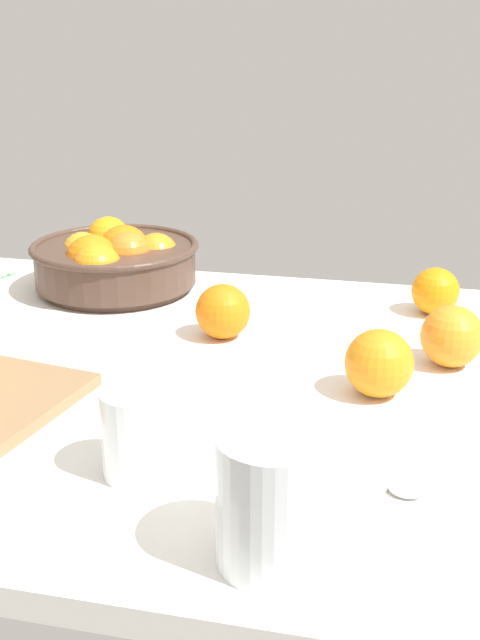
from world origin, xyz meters
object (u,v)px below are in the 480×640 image
object	(u,v)px
loose_orange_2	(435,291)
loose_orange_3	(452,336)
fruit_bowl	(115,261)
spoon	(370,482)
loose_orange_1	(223,311)
loose_orange_4	(379,363)
juice_glass	(139,436)
second_glass	(274,505)

from	to	relation	value
loose_orange_2	loose_orange_3	bearing A→B (deg)	-84.30
fruit_bowl	loose_orange_2	bearing A→B (deg)	-0.52
loose_orange_2	spoon	world-z (taller)	loose_orange_2
loose_orange_1	loose_orange_3	xyz separation A→B (cm)	(31.19, -3.05, 0.15)
loose_orange_1	loose_orange_4	distance (cm)	26.60
fruit_bowl	loose_orange_4	world-z (taller)	fruit_bowl
juice_glass	loose_orange_2	bearing A→B (deg)	62.40
second_glass	loose_orange_2	distance (cm)	65.90
loose_orange_3	spoon	distance (cm)	32.79
second_glass	spoon	size ratio (longest dim) A/B	0.76
juice_glass	loose_orange_3	world-z (taller)	juice_glass
juice_glass	loose_orange_4	bearing A→B (deg)	46.94
fruit_bowl	loose_orange_2	size ratio (longest dim) A/B	3.84
loose_orange_2	spoon	distance (cm)	51.96
second_glass	spoon	bearing A→B (deg)	61.72
loose_orange_2	loose_orange_3	size ratio (longest dim) A/B	0.89
loose_orange_2	loose_orange_4	distance (cm)	31.63
fruit_bowl	spoon	world-z (taller)	fruit_bowl
loose_orange_1	loose_orange_4	world-z (taller)	loose_orange_4
juice_glass	loose_orange_2	xyz separation A→B (cm)	(28.29, 54.13, -0.42)
loose_orange_2	juice_glass	bearing A→B (deg)	-117.60
juice_glass	loose_orange_1	world-z (taller)	juice_glass
second_glass	spoon	world-z (taller)	second_glass
fruit_bowl	loose_orange_1	bearing A→B (deg)	-37.19
loose_orange_1	second_glass	bearing A→B (deg)	-71.26
fruit_bowl	loose_orange_1	distance (cm)	28.71
second_glass	juice_glass	bearing A→B (deg)	145.60
fruit_bowl	loose_orange_2	xyz separation A→B (cm)	(52.06, -0.47, -1.38)
spoon	juice_glass	bearing A→B (deg)	-173.33
juice_glass	loose_orange_3	xyz separation A→B (cm)	(30.28, 34.21, 0.00)
juice_glass	loose_orange_1	size ratio (longest dim) A/B	1.15
loose_orange_3	loose_orange_4	size ratio (longest dim) A/B	0.99
fruit_bowl	juice_glass	size ratio (longest dim) A/B	3.10
juice_glass	loose_orange_1	distance (cm)	37.27
fruit_bowl	juice_glass	bearing A→B (deg)	-66.48
fruit_bowl	loose_orange_3	xyz separation A→B (cm)	(54.05, -20.39, -0.95)
fruit_bowl	spoon	distance (cm)	69.62
second_glass	loose_orange_2	world-z (taller)	second_glass
second_glass	loose_orange_1	bearing A→B (deg)	108.74
juice_glass	loose_orange_4	size ratio (longest dim) A/B	1.09
second_glass	spoon	xyz separation A→B (cm)	(7.03, 13.07, -4.87)
juice_glass	spoon	distance (cm)	22.75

